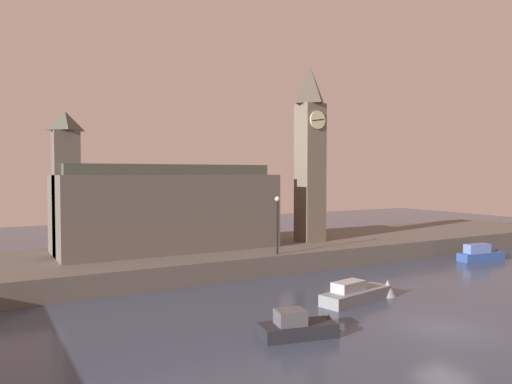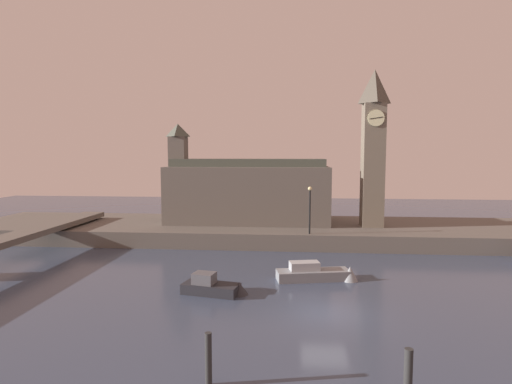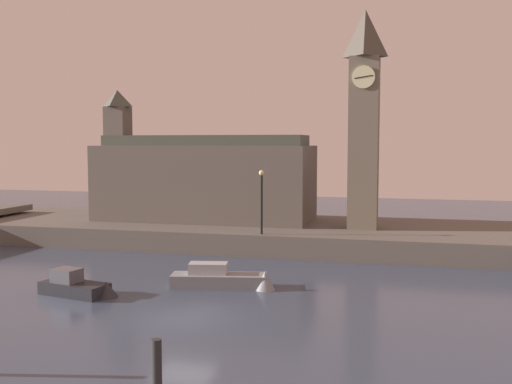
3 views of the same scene
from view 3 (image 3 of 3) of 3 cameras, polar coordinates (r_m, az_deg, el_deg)
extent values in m
plane|color=#384256|center=(26.41, -6.89, -11.95)|extent=(120.00, 120.00, 0.00)
cube|color=#5B544C|center=(45.04, 2.42, -4.00)|extent=(70.00, 12.00, 1.50)
cube|color=#6B6051|center=(42.98, 10.24, 4.56)|extent=(2.05, 2.05, 12.03)
cylinder|color=beige|center=(42.14, 10.22, 10.75)|extent=(1.55, 0.12, 1.55)
cube|color=black|center=(42.07, 10.21, 10.76)|extent=(1.24, 0.04, 0.23)
pyramid|color=#4A4339|center=(43.65, 10.39, 14.65)|extent=(2.25, 2.25, 3.27)
cube|color=#5B544C|center=(47.44, -4.85, 0.89)|extent=(16.77, 6.72, 5.85)
cube|color=#5B544C|center=(50.35, -12.97, 2.80)|extent=(1.74, 1.74, 8.99)
pyramid|color=#474C42|center=(50.46, -13.08, 8.68)|extent=(1.91, 1.91, 1.36)
cube|color=#42473D|center=(47.34, -4.88, 4.91)|extent=(15.93, 4.03, 0.80)
cylinder|color=black|center=(39.64, 0.53, -1.25)|extent=(0.16, 0.16, 3.91)
sphere|color=#F2E099|center=(39.47, 0.53, 1.83)|extent=(0.36, 0.36, 0.36)
cylinder|color=#2B2B2B|center=(18.38, -9.44, -16.45)|extent=(0.30, 0.30, 1.87)
cube|color=gray|center=(31.79, -3.54, -8.43)|extent=(5.18, 2.42, 0.68)
cube|color=#A8ADB2|center=(31.84, -4.58, -7.26)|extent=(2.16, 1.40, 0.57)
cone|color=gray|center=(31.12, 0.88, -8.64)|extent=(1.54, 1.54, 1.25)
cube|color=#232328|center=(31.44, -16.91, -8.82)|extent=(3.72, 2.15, 0.63)
cube|color=#515156|center=(31.51, -17.60, -7.59)|extent=(1.49, 1.27, 0.68)
cone|color=#232328|center=(30.58, -14.08, -9.08)|extent=(1.56, 1.56, 0.87)
camera|label=1|loc=(29.71, -60.34, 2.20)|focal=34.33mm
camera|label=2|loc=(11.28, -68.20, 6.99)|focal=28.92mm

